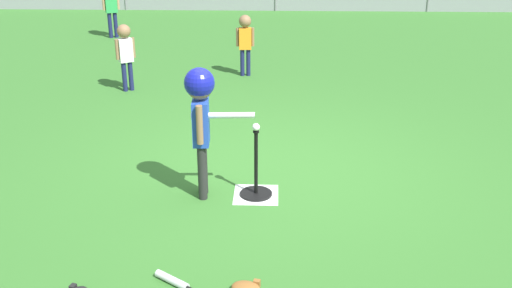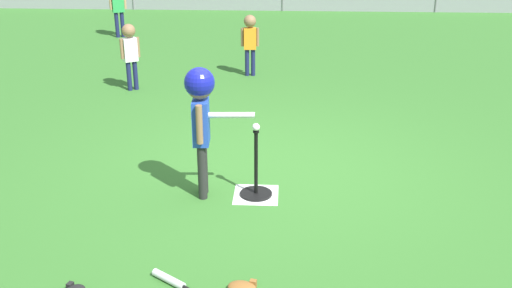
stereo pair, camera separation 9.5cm
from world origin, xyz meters
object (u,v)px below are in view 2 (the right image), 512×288
(fielder_near_left, at_px, (118,1))
(fielder_near_right, at_px, (250,37))
(batter_child, at_px, (201,107))
(spare_bat_silver, at_px, (175,282))
(glove_outfield_drop, at_px, (242,288))
(baseball_on_tee, at_px, (256,127))
(fielder_deep_left, at_px, (130,48))
(batting_tee, at_px, (256,185))

(fielder_near_left, height_order, fielder_near_right, fielder_near_left)
(batter_child, distance_m, fielder_near_right, 4.35)
(fielder_near_left, xyz_separation_m, fielder_near_right, (2.96, -2.85, -0.12))
(spare_bat_silver, bearing_deg, glove_outfield_drop, -4.98)
(baseball_on_tee, relative_size, glove_outfield_drop, 0.29)
(fielder_deep_left, bearing_deg, glove_outfield_drop, -67.49)
(fielder_near_left, distance_m, fielder_deep_left, 3.94)
(spare_bat_silver, xyz_separation_m, glove_outfield_drop, (0.52, -0.05, 0.01))
(fielder_deep_left, bearing_deg, fielder_near_left, 107.80)
(batter_child, distance_m, fielder_near_left, 7.71)
(fielder_near_right, distance_m, glove_outfield_drop, 5.92)
(batter_child, relative_size, fielder_near_right, 1.29)
(fielder_near_left, xyz_separation_m, glove_outfield_drop, (3.27, -8.73, -0.73))
(batter_child, bearing_deg, glove_outfield_drop, -72.16)
(fielder_near_right, relative_size, spare_bat_silver, 1.83)
(baseball_on_tee, xyz_separation_m, glove_outfield_drop, (-0.02, -1.57, -0.69))
(batter_child, distance_m, glove_outfield_drop, 1.85)
(batter_child, xyz_separation_m, fielder_near_right, (0.19, 4.34, -0.28))
(fielder_near_left, xyz_separation_m, fielder_deep_left, (1.20, -3.75, -0.11))
(fielder_deep_left, distance_m, spare_bat_silver, 5.21)
(fielder_near_left, xyz_separation_m, spare_bat_silver, (2.75, -8.68, -0.74))
(batter_child, height_order, fielder_near_right, batter_child)
(batting_tee, distance_m, fielder_near_left, 7.91)
(batting_tee, xyz_separation_m, fielder_near_right, (-0.32, 4.31, 0.54))
(batting_tee, xyz_separation_m, batter_child, (-0.51, -0.03, 0.82))
(baseball_on_tee, xyz_separation_m, spare_bat_silver, (-0.54, -1.52, -0.69))
(fielder_near_right, bearing_deg, glove_outfield_drop, -87.04)
(fielder_near_left, bearing_deg, glove_outfield_drop, -69.48)
(fielder_deep_left, bearing_deg, fielder_near_right, 27.08)
(fielder_near_right, bearing_deg, batter_child, -92.53)
(batter_child, bearing_deg, fielder_near_left, 111.08)
(fielder_near_left, bearing_deg, fielder_deep_left, -72.20)
(baseball_on_tee, bearing_deg, fielder_near_left, 114.65)
(spare_bat_silver, bearing_deg, baseball_on_tee, 70.52)
(fielder_near_left, bearing_deg, spare_bat_silver, -72.44)
(baseball_on_tee, distance_m, spare_bat_silver, 1.76)
(baseball_on_tee, bearing_deg, fielder_deep_left, 121.40)
(batting_tee, relative_size, spare_bat_silver, 1.24)
(batting_tee, relative_size, glove_outfield_drop, 2.74)
(batter_child, height_order, spare_bat_silver, batter_child)
(baseball_on_tee, relative_size, fielder_deep_left, 0.07)
(batter_child, xyz_separation_m, spare_bat_silver, (-0.02, -1.49, -0.90))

